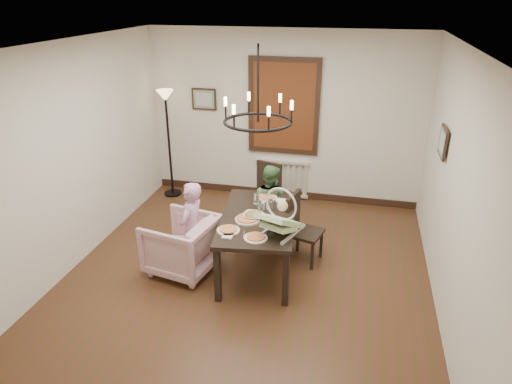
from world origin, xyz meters
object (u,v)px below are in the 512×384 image
at_px(chair_right, 306,229).
at_px(drinking_glass, 261,210).
at_px(seated_man, 269,209).
at_px(baby_bouncer, 280,219).
at_px(chair_far, 263,195).
at_px(floor_lamp, 169,146).
at_px(dining_table, 258,222).
at_px(armchair, 182,245).
at_px(elderly_woman, 192,236).

height_order(chair_right, drinking_glass, chair_right).
xyz_separation_m(seated_man, baby_bouncer, (0.36, -1.15, 0.47)).
height_order(chair_far, floor_lamp, floor_lamp).
xyz_separation_m(dining_table, chair_right, (0.57, 0.32, -0.19)).
relative_size(armchair, baby_bouncer, 1.38).
bearing_deg(elderly_woman, chair_far, 166.04).
xyz_separation_m(dining_table, armchair, (-0.93, -0.26, -0.30)).
bearing_deg(seated_man, elderly_woman, 68.05).
bearing_deg(floor_lamp, chair_right, -32.26).
xyz_separation_m(chair_far, drinking_glass, (0.22, -1.17, 0.34)).
relative_size(dining_table, chair_far, 1.78).
distance_m(elderly_woman, baby_bouncer, 1.20).
bearing_deg(floor_lamp, chair_far, -21.96).
bearing_deg(armchair, chair_far, 164.73).
height_order(armchair, floor_lamp, floor_lamp).
xyz_separation_m(chair_right, floor_lamp, (-2.56, 1.61, 0.43)).
distance_m(dining_table, drinking_glass, 0.16).
distance_m(elderly_woman, seated_man, 1.30).
relative_size(chair_far, baby_bouncer, 1.63).
height_order(chair_right, elderly_woman, elderly_woman).
bearing_deg(drinking_glass, chair_far, 100.76).
relative_size(seated_man, drinking_glass, 6.66).
bearing_deg(baby_bouncer, chair_right, 92.72).
distance_m(seated_man, drinking_glass, 0.81).
relative_size(seated_man, floor_lamp, 0.52).
relative_size(dining_table, armchair, 2.10).
height_order(armchair, baby_bouncer, baby_bouncer).
bearing_deg(baby_bouncer, chair_far, 129.40).
xyz_separation_m(elderly_woman, baby_bouncer, (1.12, -0.10, 0.43)).
xyz_separation_m(elderly_woman, floor_lamp, (-1.21, 2.21, 0.39)).
distance_m(dining_table, floor_lamp, 2.78).
relative_size(elderly_woman, baby_bouncer, 1.75).
relative_size(dining_table, elderly_woman, 1.66).
bearing_deg(drinking_glass, elderly_woman, -158.18).
height_order(armchair, seated_man, seated_man).
relative_size(dining_table, baby_bouncer, 2.90).
relative_size(chair_far, drinking_glass, 6.77).
bearing_deg(chair_far, chair_right, -32.42).
bearing_deg(dining_table, chair_right, 21.97).
bearing_deg(dining_table, drinking_glass, 53.56).
bearing_deg(baby_bouncer, drinking_glass, 147.82).
distance_m(drinking_glass, floor_lamp, 2.76).
height_order(chair_right, seated_man, seated_man).
height_order(dining_table, elderly_woman, elderly_woman).
bearing_deg(seated_man, drinking_glass, 106.85).
bearing_deg(baby_bouncer, dining_table, 152.94).
distance_m(dining_table, armchair, 1.01).
distance_m(dining_table, chair_right, 0.68).
height_order(seated_man, drinking_glass, seated_man).
bearing_deg(elderly_woman, drinking_glass, 119.14).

